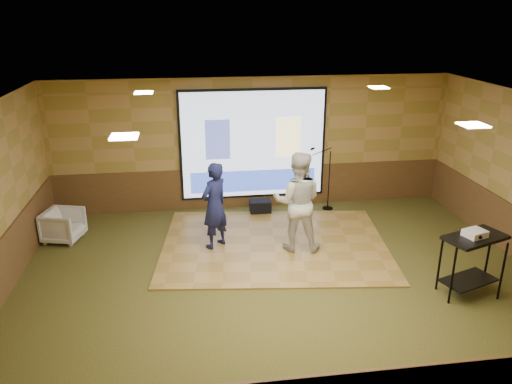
{
  "coord_description": "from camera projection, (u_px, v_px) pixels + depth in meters",
  "views": [
    {
      "loc": [
        -1.47,
        -7.38,
        4.38
      ],
      "look_at": [
        -0.29,
        0.9,
        1.3
      ],
      "focal_mm": 35.0,
      "sensor_mm": 36.0,
      "label": 1
    }
  ],
  "objects": [
    {
      "name": "duffel_bag",
      "position": [
        260.0,
        207.0,
        11.33
      ],
      "size": [
        0.48,
        0.33,
        0.3
      ],
      "primitive_type": "cube",
      "rotation": [
        0.0,
        0.0,
        -0.03
      ],
      "color": "black",
      "rests_on": "ground"
    },
    {
      "name": "projector_screen",
      "position": [
        253.0,
        146.0,
        11.25
      ],
      "size": [
        3.32,
        0.06,
        2.52
      ],
      "color": "black",
      "rests_on": "room_shell"
    },
    {
      "name": "projector",
      "position": [
        475.0,
        233.0,
        7.75
      ],
      "size": [
        0.39,
        0.35,
        0.11
      ],
      "primitive_type": "cube",
      "rotation": [
        0.0,
        0.0,
        0.31
      ],
      "color": "silver",
      "rests_on": "av_table"
    },
    {
      "name": "wainscot_left",
      "position": [
        0.0,
        274.0,
        7.81
      ],
      "size": [
        0.04,
        7.0,
        0.95
      ],
      "primitive_type": "cube",
      "color": "#55321C",
      "rests_on": "ground"
    },
    {
      "name": "ground",
      "position": [
        280.0,
        280.0,
        8.57
      ],
      "size": [
        9.0,
        9.0,
        0.0
      ],
      "primitive_type": "plane",
      "color": "#2E3819",
      "rests_on": "ground"
    },
    {
      "name": "downlight_se",
      "position": [
        473.0,
        125.0,
        6.43
      ],
      "size": [
        0.32,
        0.32,
        0.02
      ],
      "primitive_type": "cube",
      "color": "#FFE5BF",
      "rests_on": "room_shell"
    },
    {
      "name": "player_right",
      "position": [
        297.0,
        202.0,
        9.32
      ],
      "size": [
        1.08,
        0.92,
        1.92
      ],
      "primitive_type": "imported",
      "rotation": [
        0.0,
        0.0,
        2.91
      ],
      "color": "beige",
      "rests_on": "dance_floor"
    },
    {
      "name": "av_table",
      "position": [
        473.0,
        253.0,
        7.89
      ],
      "size": [
        0.99,
        0.52,
        1.05
      ],
      "rotation": [
        0.0,
        0.0,
        0.34
      ],
      "color": "black",
      "rests_on": "ground"
    },
    {
      "name": "wainscot_back",
      "position": [
        253.0,
        187.0,
        11.63
      ],
      "size": [
        9.0,
        0.04,
        0.95
      ],
      "primitive_type": "cube",
      "color": "#55321C",
      "rests_on": "ground"
    },
    {
      "name": "banquet_chair",
      "position": [
        63.0,
        225.0,
        9.94
      ],
      "size": [
        0.86,
        0.84,
        0.64
      ],
      "primitive_type": "imported",
      "rotation": [
        0.0,
        0.0,
        1.3
      ],
      "color": "gray",
      "rests_on": "ground"
    },
    {
      "name": "room_shell",
      "position": [
        282.0,
        163.0,
        7.84
      ],
      "size": [
        9.04,
        7.04,
        3.02
      ],
      "color": "#A88346",
      "rests_on": "ground"
    },
    {
      "name": "downlight_sw",
      "position": [
        124.0,
        136.0,
        5.86
      ],
      "size": [
        0.32,
        0.32,
        0.02
      ],
      "primitive_type": "cube",
      "color": "#FFE5BF",
      "rests_on": "room_shell"
    },
    {
      "name": "mic_stand",
      "position": [
        326.0,
        189.0,
        11.45
      ],
      "size": [
        0.59,
        0.24,
        1.5
      ],
      "rotation": [
        0.0,
        0.0,
        -0.13
      ],
      "color": "black",
      "rests_on": "ground"
    },
    {
      "name": "downlight_nw",
      "position": [
        144.0,
        93.0,
        8.92
      ],
      "size": [
        0.32,
        0.32,
        0.02
      ],
      "primitive_type": "cube",
      "color": "#FFE5BF",
      "rests_on": "room_shell"
    },
    {
      "name": "player_left",
      "position": [
        214.0,
        206.0,
        9.44
      ],
      "size": [
        0.73,
        0.71,
        1.69
      ],
      "primitive_type": "imported",
      "rotation": [
        0.0,
        0.0,
        3.88
      ],
      "color": "#161A45",
      "rests_on": "dance_floor"
    },
    {
      "name": "downlight_ne",
      "position": [
        379.0,
        87.0,
        9.5
      ],
      "size": [
        0.32,
        0.32,
        0.02
      ],
      "primitive_type": "cube",
      "color": "#FFE5BF",
      "rests_on": "room_shell"
    },
    {
      "name": "dance_floor",
      "position": [
        274.0,
        244.0,
        9.83
      ],
      "size": [
        4.72,
        3.81,
        0.03
      ],
      "primitive_type": "cube",
      "rotation": [
        0.0,
        0.0,
        -0.12
      ],
      "color": "olive",
      "rests_on": "ground"
    }
  ]
}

